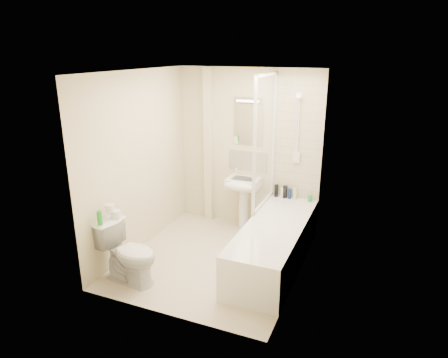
% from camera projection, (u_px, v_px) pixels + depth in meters
% --- Properties ---
extents(floor, '(2.50, 2.50, 0.00)m').
position_uv_depth(floor, '(215.00, 259.00, 5.27)').
color(floor, beige).
rests_on(floor, ground).
extents(wall_back, '(2.20, 0.02, 2.40)m').
position_uv_depth(wall_back, '(248.00, 150.00, 5.99)').
color(wall_back, beige).
rests_on(wall_back, ground).
extents(wall_left, '(0.02, 2.50, 2.40)m').
position_uv_depth(wall_left, '(138.00, 163.00, 5.30)').
color(wall_left, beige).
rests_on(wall_left, ground).
extents(wall_right, '(0.02, 2.50, 2.40)m').
position_uv_depth(wall_right, '(303.00, 183.00, 4.49)').
color(wall_right, beige).
rests_on(wall_right, ground).
extents(ceiling, '(2.20, 2.50, 0.02)m').
position_uv_depth(ceiling, '(213.00, 71.00, 4.52)').
color(ceiling, white).
rests_on(ceiling, wall_back).
extents(tile_back, '(0.70, 0.01, 1.75)m').
position_uv_depth(tile_back, '(298.00, 139.00, 5.64)').
color(tile_back, beige).
rests_on(tile_back, wall_back).
extents(tile_right, '(0.01, 2.10, 1.75)m').
position_uv_depth(tile_right, '(307.00, 160.00, 4.60)').
color(tile_right, beige).
rests_on(tile_right, wall_right).
extents(pipe_boxing, '(0.12, 0.12, 2.40)m').
position_uv_depth(pipe_boxing, '(209.00, 147.00, 6.17)').
color(pipe_boxing, beige).
rests_on(pipe_boxing, ground).
extents(splashback, '(0.60, 0.02, 0.30)m').
position_uv_depth(splashback, '(248.00, 161.00, 6.03)').
color(splashback, beige).
rests_on(splashback, wall_back).
extents(mirror, '(0.46, 0.01, 0.60)m').
position_uv_depth(mirror, '(248.00, 125.00, 5.86)').
color(mirror, white).
rests_on(mirror, wall_back).
extents(strip_light, '(0.42, 0.07, 0.07)m').
position_uv_depth(strip_light, '(248.00, 99.00, 5.73)').
color(strip_light, silver).
rests_on(strip_light, wall_back).
extents(bathtub, '(0.70, 2.10, 0.55)m').
position_uv_depth(bathtub, '(275.00, 243.00, 5.08)').
color(bathtub, white).
rests_on(bathtub, ground).
extents(shower_screen, '(0.04, 0.92, 1.80)m').
position_uv_depth(shower_screen, '(265.00, 142.00, 5.37)').
color(shower_screen, white).
rests_on(shower_screen, bathtub).
extents(shower_fixture, '(0.10, 0.16, 0.99)m').
position_uv_depth(shower_fixture, '(298.00, 131.00, 5.56)').
color(shower_fixture, white).
rests_on(shower_fixture, wall_back).
extents(pedestal_sink, '(0.48, 0.45, 0.92)m').
position_uv_depth(pedestal_sink, '(242.00, 189.00, 5.96)').
color(pedestal_sink, white).
rests_on(pedestal_sink, ground).
extents(bottle_black_a, '(0.06, 0.06, 0.19)m').
position_uv_depth(bottle_black_a, '(276.00, 191.00, 5.91)').
color(bottle_black_a, black).
rests_on(bottle_black_a, bathtub).
extents(bottle_white_a, '(0.05, 0.05, 0.14)m').
position_uv_depth(bottle_white_a, '(282.00, 193.00, 5.88)').
color(bottle_white_a, white).
rests_on(bottle_white_a, bathtub).
extents(bottle_black_b, '(0.07, 0.07, 0.19)m').
position_uv_depth(bottle_black_b, '(285.00, 192.00, 5.86)').
color(bottle_black_b, black).
rests_on(bottle_black_b, bathtub).
extents(bottle_blue, '(0.05, 0.05, 0.15)m').
position_uv_depth(bottle_blue, '(290.00, 194.00, 5.84)').
color(bottle_blue, navy).
rests_on(bottle_blue, bathtub).
extents(bottle_cream, '(0.05, 0.05, 0.16)m').
position_uv_depth(bottle_cream, '(295.00, 194.00, 5.81)').
color(bottle_cream, beige).
rests_on(bottle_cream, bathtub).
extents(bottle_green, '(0.07, 0.07, 0.09)m').
position_uv_depth(bottle_green, '(310.00, 198.00, 5.74)').
color(bottle_green, green).
rests_on(bottle_green, bathtub).
extents(toilet, '(0.60, 0.83, 0.74)m').
position_uv_depth(toilet, '(129.00, 253.00, 4.68)').
color(toilet, white).
rests_on(toilet, ground).
extents(toilet_roll_lower, '(0.12, 0.12, 0.09)m').
position_uv_depth(toilet_roll_lower, '(116.00, 214.00, 4.72)').
color(toilet_roll_lower, white).
rests_on(toilet_roll_lower, toilet).
extents(toilet_roll_upper, '(0.10, 0.10, 0.09)m').
position_uv_depth(toilet_roll_upper, '(110.00, 208.00, 4.66)').
color(toilet_roll_upper, white).
rests_on(toilet_roll_upper, toilet_roll_lower).
extents(green_bottle, '(0.06, 0.06, 0.16)m').
position_uv_depth(green_bottle, '(100.00, 218.00, 4.52)').
color(green_bottle, green).
rests_on(green_bottle, toilet).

